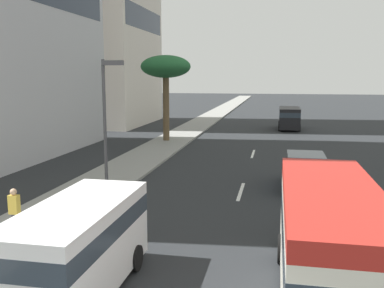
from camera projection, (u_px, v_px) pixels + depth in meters
name	position (u px, v px, depth m)	size (l,w,h in m)	color
ground_plane	(257.00, 140.00, 36.52)	(198.00, 198.00, 0.00)	#26282B
sidewalk_right	(178.00, 137.00, 37.85)	(162.00, 3.27, 0.15)	gray
lane_stripe_mid	(241.00, 191.00, 20.18)	(3.20, 0.16, 0.01)	silver
lane_stripe_far	(253.00, 154.00, 30.00)	(3.20, 0.16, 0.01)	silver
van_lead	(79.00, 243.00, 10.54)	(4.99, 2.11, 2.30)	white
minibus_second	(330.00, 240.00, 10.10)	(7.00, 2.34, 2.83)	silver
car_third	(305.00, 172.00, 20.64)	(4.01, 1.95, 1.72)	#1E478C
van_fourth	(289.00, 117.00, 43.65)	(5.08, 2.14, 2.22)	black
pedestrian_mid_block	(15.00, 211.00, 13.93)	(0.30, 0.33, 1.64)	#333338
palm_tree	(166.00, 68.00, 34.52)	(4.03, 4.03, 6.91)	brown
street_lamp	(107.00, 111.00, 18.42)	(0.24, 0.97, 5.93)	#4C4C51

